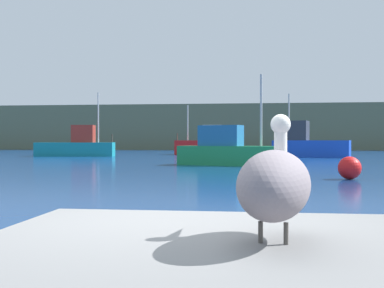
% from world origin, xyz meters
% --- Properties ---
extents(hillside_backdrop, '(140.00, 17.49, 6.39)m').
position_xyz_m(hillside_backdrop, '(0.00, 71.33, 3.20)').
color(hillside_backdrop, '#5B664C').
rests_on(hillside_backdrop, ground).
extents(pelican, '(0.61, 1.25, 0.82)m').
position_xyz_m(pelican, '(0.89, -0.97, 1.06)').
color(pelican, gray).
rests_on(pelican, pier_dock).
extents(fishing_boat_green, '(5.85, 3.25, 4.77)m').
position_xyz_m(fishing_boat_green, '(-0.45, 21.96, 0.78)').
color(fishing_boat_green, '#1E8C4C').
rests_on(fishing_boat_green, ground).
extents(fishing_boat_blue, '(6.22, 3.49, 5.12)m').
position_xyz_m(fishing_boat_blue, '(5.29, 35.56, 0.99)').
color(fishing_boat_blue, blue).
rests_on(fishing_boat_blue, ground).
extents(fishing_boat_red, '(5.70, 1.89, 4.64)m').
position_xyz_m(fishing_boat_red, '(-3.31, 41.19, 0.99)').
color(fishing_boat_red, red).
rests_on(fishing_boat_red, ground).
extents(fishing_boat_teal, '(6.66, 2.52, 5.36)m').
position_xyz_m(fishing_boat_teal, '(-13.82, 35.47, 0.86)').
color(fishing_boat_teal, teal).
rests_on(fishing_boat_teal, ground).
extents(mooring_buoy, '(0.79, 0.79, 0.79)m').
position_xyz_m(mooring_buoy, '(4.10, 13.09, 0.39)').
color(mooring_buoy, red).
rests_on(mooring_buoy, ground).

